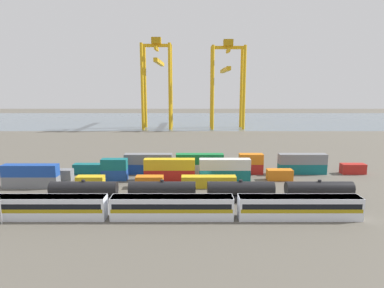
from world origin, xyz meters
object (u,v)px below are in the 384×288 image
(passenger_train, at_px, (172,206))
(gantry_crane_west, at_px, (157,73))
(shipping_container_13, at_px, (97,169))
(shipping_container_4, at_px, (209,182))
(shipping_container_18, at_px, (251,169))
(shipping_container_8, at_px, (169,175))
(shipping_container_22, at_px, (353,169))
(shipping_container_14, at_px, (148,169))
(gantry_crane_central, at_px, (227,76))
(freight_tank_row, at_px, (201,191))
(shipping_container_2, at_px, (90,182))
(shipping_container_0, at_px, (31,182))

(passenger_train, height_order, gantry_crane_west, gantry_crane_west)
(shipping_container_13, bearing_deg, shipping_container_4, -22.48)
(shipping_container_18, bearing_deg, shipping_container_8, -164.18)
(shipping_container_18, relative_size, shipping_container_22, 1.00)
(shipping_container_4, relative_size, shipping_container_13, 1.00)
(shipping_container_14, distance_m, gantry_crane_central, 103.48)
(freight_tank_row, bearing_deg, gantry_crane_west, 99.84)
(freight_tank_row, xyz_separation_m, shipping_container_13, (-26.15, 20.17, -0.68))
(shipping_container_13, xyz_separation_m, gantry_crane_central, (42.86, 95.62, 26.09))
(shipping_container_4, xyz_separation_m, shipping_container_13, (-28.02, 11.60, 0.00))
(shipping_container_2, relative_size, shipping_container_22, 1.00)
(shipping_container_0, relative_size, gantry_crane_west, 0.26)
(shipping_container_8, bearing_deg, shipping_container_22, 7.07)
(freight_tank_row, xyz_separation_m, gantry_crane_west, (-20.10, 115.92, 26.80))
(shipping_container_22, bearing_deg, gantry_crane_west, 121.91)
(shipping_container_0, xyz_separation_m, gantry_crane_west, (17.46, 107.35, 27.47))
(gantry_crane_west, bearing_deg, shipping_container_0, -99.24)
(passenger_train, height_order, freight_tank_row, freight_tank_row)
(shipping_container_2, xyz_separation_m, gantry_crane_central, (41.12, 107.22, 26.09))
(shipping_container_0, height_order, shipping_container_4, same)
(passenger_train, distance_m, gantry_crane_west, 128.37)
(shipping_container_0, bearing_deg, shipping_container_4, 0.00)
(shipping_container_8, bearing_deg, shipping_container_4, -32.60)
(shipping_container_0, relative_size, shipping_container_8, 1.00)
(passenger_train, xyz_separation_m, gantry_crane_central, (21.92, 124.56, 25.24))
(shipping_container_4, height_order, gantry_crane_central, gantry_crane_central)
(shipping_container_0, height_order, shipping_container_2, same)
(passenger_train, bearing_deg, freight_tank_row, 59.25)
(passenger_train, distance_m, shipping_container_14, 29.98)
(passenger_train, xyz_separation_m, shipping_container_4, (7.08, 17.34, -0.84))
(freight_tank_row, height_order, gantry_crane_west, gantry_crane_west)
(shipping_container_13, relative_size, shipping_container_22, 2.00)
(shipping_container_0, distance_m, shipping_container_22, 77.96)
(shipping_container_22, bearing_deg, shipping_container_13, 180.00)
(shipping_container_8, xyz_separation_m, shipping_container_22, (46.73, 5.80, 0.00))
(shipping_container_8, bearing_deg, shipping_container_18, 15.82)
(passenger_train, xyz_separation_m, freight_tank_row, (5.22, 8.77, -0.17))
(shipping_container_0, xyz_separation_m, shipping_container_2, (13.14, 0.00, 0.00))
(shipping_container_13, xyz_separation_m, gantry_crane_west, (6.05, 95.75, 27.47))
(freight_tank_row, relative_size, shipping_container_4, 4.89)
(shipping_container_8, relative_size, shipping_container_14, 1.00)
(shipping_container_4, xyz_separation_m, gantry_crane_central, (14.84, 107.22, 26.09))
(passenger_train, distance_m, shipping_container_22, 53.30)
(shipping_container_13, distance_m, shipping_container_14, 13.14)
(freight_tank_row, bearing_deg, shipping_container_2, 160.66)
(shipping_container_0, relative_size, shipping_container_22, 2.00)
(shipping_container_2, bearing_deg, shipping_container_14, 45.48)
(passenger_train, height_order, shipping_container_14, passenger_train)
(passenger_train, relative_size, shipping_container_0, 5.27)
(shipping_container_13, relative_size, shipping_container_14, 1.00)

